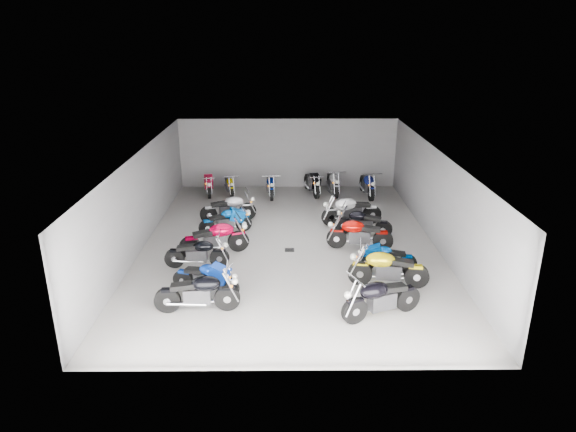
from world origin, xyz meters
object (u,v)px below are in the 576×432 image
(motorcycle_back_e, at_px, (333,182))
(motorcycle_back_c, at_px, (271,185))
(motorcycle_left_a, at_px, (198,293))
(motorcycle_back_d, at_px, (312,183))
(motorcycle_left_d, at_px, (215,238))
(drain_grate, at_px, (290,250))
(motorcycle_left_b, at_px, (206,278))
(motorcycle_right_a, at_px, (381,298))
(motorcycle_right_e, at_px, (363,222))
(motorcycle_right_c, at_px, (386,258))
(motorcycle_back_b, at_px, (229,185))
(motorcycle_right_f, at_px, (351,211))
(motorcycle_right_b, at_px, (387,268))
(motorcycle_left_e, at_px, (226,221))
(motorcycle_back_f, at_px, (367,184))
(motorcycle_left_f, at_px, (229,208))
(motorcycle_left_c, at_px, (198,253))
(motorcycle_back_a, at_px, (208,183))
(motorcycle_right_d, at_px, (359,234))

(motorcycle_back_e, bearing_deg, motorcycle_back_c, 1.89)
(motorcycle_left_a, bearing_deg, motorcycle_back_d, 157.77)
(motorcycle_left_d, bearing_deg, drain_grate, 79.20)
(motorcycle_left_b, bearing_deg, motorcycle_right_a, 93.54)
(drain_grate, height_order, motorcycle_right_e, motorcycle_right_e)
(drain_grate, distance_m, motorcycle_back_e, 6.69)
(motorcycle_left_d, distance_m, motorcycle_back_d, 7.49)
(motorcycle_right_c, relative_size, motorcycle_back_b, 1.01)
(motorcycle_right_e, bearing_deg, motorcycle_back_c, 52.82)
(motorcycle_right_f, xyz_separation_m, motorcycle_back_d, (-1.27, 3.92, -0.03))
(motorcycle_left_b, xyz_separation_m, motorcycle_right_b, (5.13, 0.43, 0.07))
(motorcycle_right_f, bearing_deg, motorcycle_left_e, 90.42)
(drain_grate, xyz_separation_m, motorcycle_back_e, (2.03, 6.36, 0.52))
(motorcycle_back_d, xyz_separation_m, motorcycle_back_f, (2.44, -0.34, 0.01))
(motorcycle_left_f, relative_size, motorcycle_back_e, 0.98)
(motorcycle_right_b, bearing_deg, motorcycle_back_e, 12.54)
(motorcycle_left_c, height_order, motorcycle_right_e, motorcycle_right_e)
(motorcycle_right_c, height_order, motorcycle_back_a, motorcycle_back_a)
(motorcycle_back_a, bearing_deg, motorcycle_right_a, 108.86)
(motorcycle_left_a, distance_m, motorcycle_back_d, 10.87)
(motorcycle_left_b, bearing_deg, motorcycle_right_e, 149.87)
(motorcycle_left_d, height_order, motorcycle_right_c, motorcycle_left_d)
(motorcycle_right_c, relative_size, motorcycle_back_e, 0.84)
(motorcycle_left_b, bearing_deg, motorcycle_back_d, 178.78)
(motorcycle_right_e, bearing_deg, motorcycle_right_c, -157.68)
(motorcycle_right_f, bearing_deg, motorcycle_left_c, 115.49)
(motorcycle_back_c, xyz_separation_m, motorcycle_back_f, (4.30, -0.02, 0.04))
(motorcycle_left_a, height_order, motorcycle_left_e, motorcycle_left_a)
(motorcycle_right_d, bearing_deg, motorcycle_back_f, -3.70)
(motorcycle_right_e, bearing_deg, motorcycle_left_b, 147.74)
(drain_grate, height_order, motorcycle_left_b, motorcycle_left_b)
(motorcycle_back_c, bearing_deg, motorcycle_left_a, 75.64)
(motorcycle_left_b, relative_size, motorcycle_right_e, 0.97)
(motorcycle_right_f, relative_size, motorcycle_back_f, 1.04)
(motorcycle_right_e, bearing_deg, motorcycle_back_f, 6.18)
(motorcycle_right_d, distance_m, motorcycle_back_f, 6.02)
(motorcycle_back_d, bearing_deg, motorcycle_right_e, 94.65)
(motorcycle_left_c, bearing_deg, motorcycle_left_a, 8.99)
(motorcycle_right_e, height_order, motorcycle_back_c, motorcycle_right_e)
(motorcycle_back_b, xyz_separation_m, motorcycle_back_c, (1.85, -0.24, 0.05))
(motorcycle_right_b, relative_size, motorcycle_back_f, 1.04)
(motorcycle_right_b, xyz_separation_m, motorcycle_back_d, (-1.70, 8.92, -0.03))
(motorcycle_right_b, distance_m, motorcycle_right_d, 2.72)
(motorcycle_left_d, bearing_deg, motorcycle_back_d, 134.60)
(motorcycle_left_b, distance_m, motorcycle_back_d, 9.96)
(motorcycle_right_a, distance_m, motorcycle_right_b, 1.78)
(motorcycle_right_c, bearing_deg, motorcycle_right_b, 176.46)
(motorcycle_back_e, bearing_deg, motorcycle_back_a, -5.09)
(motorcycle_left_a, height_order, motorcycle_back_f, motorcycle_left_a)
(motorcycle_right_f, bearing_deg, motorcycle_right_a, 169.44)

